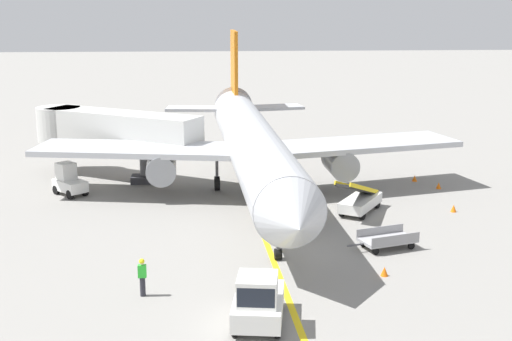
# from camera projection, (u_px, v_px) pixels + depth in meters

# --- Properties ---
(ground_plane) EXTENTS (300.00, 300.00, 0.00)m
(ground_plane) POSITION_uv_depth(u_px,v_px,m) (292.00, 253.00, 35.75)
(ground_plane) COLOR gray
(taxi_line_yellow) EXTENTS (3.86, 79.93, 0.01)m
(taxi_line_yellow) POSITION_uv_depth(u_px,v_px,m) (259.00, 224.00, 40.52)
(taxi_line_yellow) COLOR yellow
(taxi_line_yellow) RESTS_ON ground
(airliner) EXTENTS (28.58, 35.31, 10.10)m
(airliner) POSITION_uv_depth(u_px,v_px,m) (252.00, 144.00, 45.77)
(airliner) COLOR #B2B5BA
(airliner) RESTS_ON ground
(jet_bridge) EXTENTS (12.33, 8.69, 4.85)m
(jet_bridge) POSITION_uv_depth(u_px,v_px,m) (106.00, 129.00, 50.34)
(jet_bridge) COLOR beige
(jet_bridge) RESTS_ON ground
(pushback_tug) EXTENTS (2.39, 3.83, 2.20)m
(pushback_tug) POSITION_uv_depth(u_px,v_px,m) (258.00, 301.00, 27.66)
(pushback_tug) COLOR silver
(pushback_tug) RESTS_ON ground
(baggage_tug_near_wing) EXTENTS (2.57, 2.65, 2.10)m
(baggage_tug_near_wing) POSITION_uv_depth(u_px,v_px,m) (69.00, 181.00, 46.45)
(baggage_tug_near_wing) COLOR silver
(baggage_tug_near_wing) RESTS_ON ground
(belt_loader_forward_hold) EXTENTS (3.71, 4.90, 2.59)m
(belt_loader_forward_hold) POSITION_uv_depth(u_px,v_px,m) (360.00, 200.00, 42.51)
(belt_loader_forward_hold) COLOR silver
(belt_loader_forward_hold) RESTS_ON ground
(baggage_cart_loaded) EXTENTS (3.82, 2.35, 0.94)m
(baggage_cart_loaded) POSITION_uv_depth(u_px,v_px,m) (387.00, 240.00, 36.42)
(baggage_cart_loaded) COLOR #A5A5A8
(baggage_cart_loaded) RESTS_ON ground
(ground_crew_marshaller) EXTENTS (0.36, 0.24, 1.70)m
(ground_crew_marshaller) POSITION_uv_depth(u_px,v_px,m) (142.00, 276.00, 30.41)
(ground_crew_marshaller) COLOR #26262D
(ground_crew_marshaller) RESTS_ON ground
(safety_cone_nose_left) EXTENTS (0.36, 0.36, 0.44)m
(safety_cone_nose_left) POSITION_uv_depth(u_px,v_px,m) (384.00, 271.00, 32.79)
(safety_cone_nose_left) COLOR orange
(safety_cone_nose_left) RESTS_ON ground
(safety_cone_nose_right) EXTENTS (0.36, 0.36, 0.44)m
(safety_cone_nose_right) POSITION_uv_depth(u_px,v_px,m) (439.00, 185.00, 48.09)
(safety_cone_nose_right) COLOR orange
(safety_cone_nose_right) RESTS_ON ground
(safety_cone_wingtip_left) EXTENTS (0.36, 0.36, 0.44)m
(safety_cone_wingtip_left) POSITION_uv_depth(u_px,v_px,m) (415.00, 178.00, 50.07)
(safety_cone_wingtip_left) COLOR orange
(safety_cone_wingtip_left) RESTS_ON ground
(safety_cone_wingtip_right) EXTENTS (0.36, 0.36, 0.44)m
(safety_cone_wingtip_right) POSITION_uv_depth(u_px,v_px,m) (454.00, 208.00, 42.78)
(safety_cone_wingtip_right) COLOR orange
(safety_cone_wingtip_right) RESTS_ON ground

